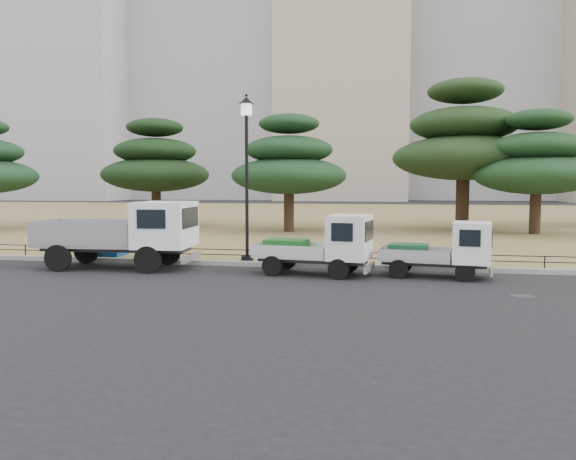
% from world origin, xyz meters
% --- Properties ---
extents(ground, '(220.00, 220.00, 0.00)m').
position_xyz_m(ground, '(0.00, 0.00, 0.00)').
color(ground, black).
extents(lawn, '(120.00, 56.00, 0.15)m').
position_xyz_m(lawn, '(0.00, 30.60, 0.07)').
color(lawn, olive).
rests_on(lawn, ground).
extents(curb, '(120.00, 0.25, 0.16)m').
position_xyz_m(curb, '(0.00, 2.60, 0.08)').
color(curb, gray).
rests_on(curb, ground).
extents(truck_large, '(5.16, 2.31, 2.21)m').
position_xyz_m(truck_large, '(-5.32, 1.39, 1.23)').
color(truck_large, black).
rests_on(truck_large, ground).
extents(truck_kei_front, '(3.67, 1.95, 1.85)m').
position_xyz_m(truck_kei_front, '(1.20, 1.21, 0.92)').
color(truck_kei_front, black).
rests_on(truck_kei_front, ground).
extents(truck_kei_rear, '(3.33, 1.75, 1.67)m').
position_xyz_m(truck_kei_rear, '(4.82, 1.41, 0.83)').
color(truck_kei_rear, black).
rests_on(truck_kei_rear, ground).
extents(street_lamp, '(0.50, 0.50, 5.57)m').
position_xyz_m(street_lamp, '(-1.60, 2.90, 3.91)').
color(street_lamp, black).
rests_on(street_lamp, lawn).
extents(pipe_fence, '(38.00, 0.04, 0.40)m').
position_xyz_m(pipe_fence, '(0.00, 2.75, 0.44)').
color(pipe_fence, black).
rests_on(pipe_fence, lawn).
extents(tarp_pile, '(1.39, 1.02, 0.92)m').
position_xyz_m(tarp_pile, '(-7.08, 3.31, 0.52)').
color(tarp_pile, '#134593').
rests_on(tarp_pile, lawn).
extents(manhole, '(0.60, 0.60, 0.01)m').
position_xyz_m(manhole, '(6.50, -1.20, 0.01)').
color(manhole, '#2D2D30').
rests_on(manhole, ground).
extents(pine_west_near, '(6.75, 6.75, 6.75)m').
position_xyz_m(pine_west_near, '(-11.44, 17.89, 4.04)').
color(pine_west_near, black).
rests_on(pine_west_near, lawn).
extents(pine_center_left, '(6.35, 6.35, 6.45)m').
position_xyz_m(pine_center_left, '(-2.29, 14.82, 3.88)').
color(pine_center_left, black).
rests_on(pine_center_left, lawn).
extents(pine_center_right, '(8.15, 8.15, 8.65)m').
position_xyz_m(pine_center_right, '(7.37, 18.32, 5.16)').
color(pine_center_right, black).
rests_on(pine_center_right, lawn).
extents(pine_east_near, '(6.46, 6.46, 6.52)m').
position_xyz_m(pine_east_near, '(10.77, 15.73, 3.91)').
color(pine_east_near, black).
rests_on(pine_east_near, lawn).
extents(tower_far_west, '(24.00, 20.00, 65.00)m').
position_xyz_m(tower_far_west, '(-55.00, 80.00, 32.50)').
color(tower_far_west, '#A0A0A5').
rests_on(tower_far_west, ground).
extents(tower_center_left, '(22.00, 20.00, 55.00)m').
position_xyz_m(tower_center_left, '(-5.00, 85.00, 27.50)').
color(tower_center_left, '#AAA08C').
rests_on(tower_center_left, ground).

